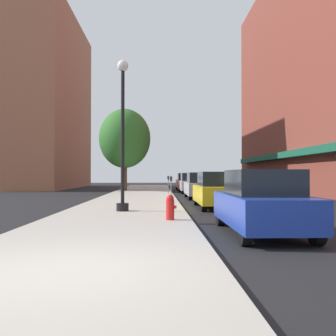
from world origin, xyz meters
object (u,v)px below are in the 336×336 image
(tree_near, at_px, (125,139))
(parking_meter_near, at_px, (171,185))
(parking_meter_far, at_px, (168,182))
(car_white, at_px, (191,183))
(car_yellow, at_px, (217,190))
(fire_hydrant, at_px, (170,207))
(car_silver, at_px, (200,186))
(lamppost, at_px, (123,132))
(car_red, at_px, (186,182))
(car_blue, at_px, (261,203))

(tree_near, bearing_deg, parking_meter_near, -72.72)
(parking_meter_far, relative_size, car_white, 0.30)
(parking_meter_near, distance_m, tree_near, 12.94)
(car_yellow, bearing_deg, fire_hydrant, -113.25)
(car_silver, bearing_deg, lamppost, -112.04)
(parking_meter_near, xyz_separation_m, parking_meter_far, (0.00, 6.26, 0.00))
(car_yellow, xyz_separation_m, car_red, (0.00, 19.48, 0.00))
(car_white, bearing_deg, tree_near, 160.52)
(car_white, xyz_separation_m, car_red, (0.00, 5.64, 0.00))
(car_blue, relative_size, car_silver, 1.00)
(fire_hydrant, bearing_deg, car_red, 84.72)
(car_white, bearing_deg, parking_meter_far, -118.49)
(car_blue, height_order, car_silver, same)
(fire_hydrant, height_order, car_white, car_white)
(fire_hydrant, bearing_deg, car_silver, 79.20)
(car_silver, bearing_deg, parking_meter_near, -123.99)
(tree_near, height_order, car_yellow, tree_near)
(car_blue, height_order, car_red, same)
(car_white, distance_m, car_red, 5.64)
(car_yellow, distance_m, car_silver, 6.73)
(parking_meter_near, relative_size, car_silver, 0.30)
(parking_meter_far, xyz_separation_m, car_yellow, (1.95, -10.30, -0.14))
(lamppost, relative_size, car_silver, 1.37)
(car_silver, xyz_separation_m, car_white, (0.00, 7.11, 0.00))
(fire_hydrant, distance_m, car_white, 19.24)
(parking_meter_far, bearing_deg, car_silver, -61.37)
(tree_near, height_order, car_silver, tree_near)
(car_red, bearing_deg, fire_hydrant, -96.86)
(fire_hydrant, xyz_separation_m, car_yellow, (2.29, 5.27, 0.29))
(tree_near, bearing_deg, car_yellow, -70.46)
(parking_meter_far, relative_size, tree_near, 0.18)
(car_silver, height_order, car_red, same)
(car_yellow, relative_size, car_white, 1.00)
(fire_hydrant, height_order, parking_meter_far, parking_meter_far)
(parking_meter_near, bearing_deg, fire_hydrant, -92.07)
(parking_meter_near, bearing_deg, car_red, 82.80)
(parking_meter_near, relative_size, car_red, 0.30)
(parking_meter_far, distance_m, car_blue, 17.79)
(car_blue, xyz_separation_m, car_white, (0.00, 21.22, 0.00))
(parking_meter_far, bearing_deg, car_blue, -83.71)
(car_yellow, height_order, car_silver, same)
(lamppost, height_order, parking_meter_far, lamppost)
(fire_hydrant, bearing_deg, tree_near, 98.99)
(parking_meter_near, distance_m, car_yellow, 4.49)
(car_white, relative_size, car_red, 1.00)
(parking_meter_far, height_order, tree_near, tree_near)
(tree_near, relative_size, car_silver, 1.67)
(lamppost, distance_m, car_silver, 10.26)
(car_red, bearing_deg, car_blue, -91.57)
(parking_meter_far, height_order, car_silver, car_silver)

